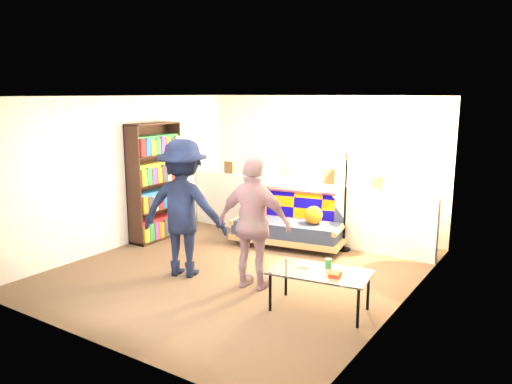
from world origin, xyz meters
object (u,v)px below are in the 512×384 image
coffee_table (320,274)px  floor_lamp (348,179)px  person_right (254,224)px  futon_sofa (291,223)px  person_left (183,208)px  bookshelf (155,186)px

coffee_table → floor_lamp: floor_lamp is taller
coffee_table → person_right: size_ratio=0.71×
futon_sofa → person_right: size_ratio=1.14×
person_left → floor_lamp: bearing=-140.7°
futon_sofa → bookshelf: 2.36m
futon_sofa → coffee_table: (1.51, -2.02, 0.08)m
futon_sofa → bookshelf: (-2.09, -0.95, 0.55)m
futon_sofa → person_right: person_right is taller
person_left → person_right: 1.07m
futon_sofa → person_left: (-0.55, -1.98, 0.57)m
coffee_table → person_left: (-2.06, 0.04, 0.49)m
futon_sofa → person_right: 1.99m
bookshelf → person_right: 2.75m
futon_sofa → bookshelf: bearing=-155.6°
coffee_table → person_right: (-1.00, 0.16, 0.40)m
person_left → person_right: size_ratio=1.10×
bookshelf → floor_lamp: size_ratio=1.22×
person_left → person_right: bearing=168.1°
bookshelf → person_left: size_ratio=1.06×
bookshelf → person_left: (1.54, -1.03, 0.01)m
floor_lamp → person_left: 2.62m
coffee_table → person_right: 1.09m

